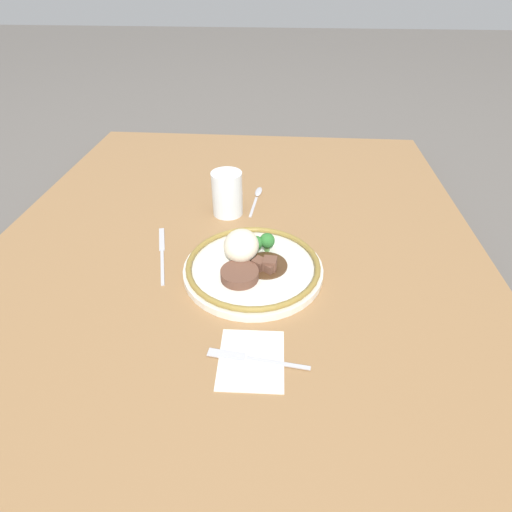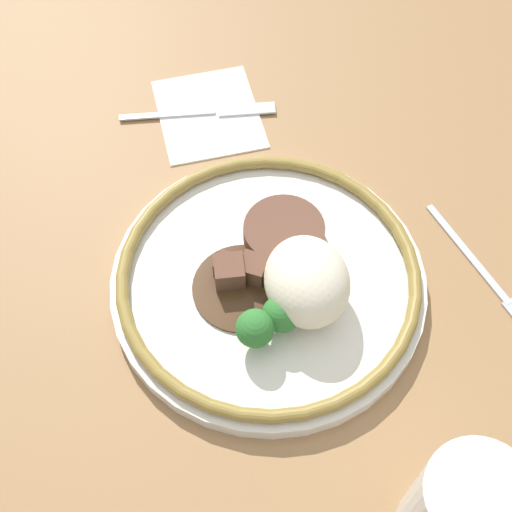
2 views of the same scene
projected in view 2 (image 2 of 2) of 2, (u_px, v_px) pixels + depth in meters
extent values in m
plane|color=#5B5651|center=(330.00, 341.00, 0.67)|extent=(8.00, 8.00, 0.00)
cube|color=olive|center=(332.00, 333.00, 0.66)|extent=(1.52, 1.13, 0.04)
cube|color=silver|center=(209.00, 114.00, 0.78)|extent=(0.13, 0.11, 0.00)
cylinder|color=silver|center=(268.00, 283.00, 0.66)|extent=(0.29, 0.29, 0.02)
torus|color=olive|center=(269.00, 275.00, 0.64)|extent=(0.28, 0.28, 0.01)
ellipsoid|color=beige|center=(307.00, 282.00, 0.61)|extent=(0.09, 0.07, 0.06)
cylinder|color=brown|center=(284.00, 233.00, 0.66)|extent=(0.08, 0.08, 0.02)
cylinder|color=#472D19|center=(242.00, 288.00, 0.64)|extent=(0.09, 0.09, 0.00)
cube|color=brown|center=(228.00, 267.00, 0.64)|extent=(0.03, 0.03, 0.02)
cube|color=brown|center=(229.00, 272.00, 0.64)|extent=(0.03, 0.03, 0.03)
cube|color=brown|center=(253.00, 269.00, 0.64)|extent=(0.03, 0.03, 0.02)
cylinder|color=#5B8E47|center=(255.00, 338.00, 0.61)|extent=(0.01, 0.01, 0.01)
sphere|color=#2D702D|center=(255.00, 328.00, 0.59)|extent=(0.03, 0.03, 0.03)
cylinder|color=#5B8E47|center=(280.00, 319.00, 0.62)|extent=(0.01, 0.01, 0.01)
sphere|color=#2D702D|center=(281.00, 309.00, 0.61)|extent=(0.03, 0.03, 0.03)
cylinder|color=#5B8E47|center=(280.00, 325.00, 0.62)|extent=(0.01, 0.01, 0.01)
sphere|color=#2D702D|center=(280.00, 315.00, 0.60)|extent=(0.03, 0.03, 0.03)
cube|color=#B7B7BC|center=(167.00, 115.00, 0.77)|extent=(0.02, 0.10, 0.00)
cube|color=#B7B7BC|center=(247.00, 109.00, 0.78)|extent=(0.02, 0.06, 0.00)
cube|color=#B7B7BC|center=(467.00, 253.00, 0.68)|extent=(0.12, 0.04, 0.00)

